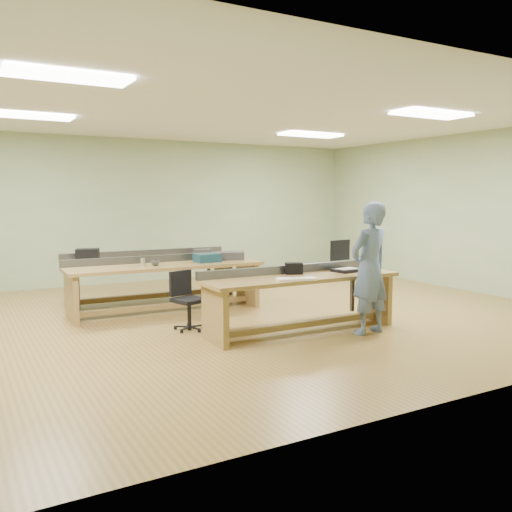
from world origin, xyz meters
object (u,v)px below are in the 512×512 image
workbench_front (300,290)px  workbench_mid (165,276)px  camera_bag (294,268)px  workbench_back (151,269)px  person (369,268)px  mug (155,263)px  drinks_can (143,262)px  task_chair (187,308)px  parts_bin_grey (229,256)px  parts_bin_teal (207,258)px  laptop_base (347,270)px

workbench_front → workbench_mid: same height
workbench_mid → camera_bag: size_ratio=13.44×
workbench_back → person: (1.78, -3.55, 0.31)m
workbench_back → camera_bag: camera_bag is taller
mug → drinks_can: bearing=167.3°
task_chair → mug: (-0.05, 1.13, 0.51)m
person → task_chair: bearing=-42.7°
workbench_mid → mug: (-0.20, -0.12, 0.24)m
workbench_mid → camera_bag: bearing=-57.1°
person → drinks_can: bearing=-57.1°
drinks_can → person: bearing=-48.3°
workbench_mid → workbench_back: 0.95m
workbench_front → workbench_back: size_ratio=0.94×
workbench_back → person: person is taller
parts_bin_grey → mug: size_ratio=3.72×
person → parts_bin_grey: bearing=-84.1°
task_chair → parts_bin_teal: parts_bin_teal is taller
camera_bag → workbench_back: bearing=134.6°
workbench_front → mug: workbench_front is taller
parts_bin_grey → parts_bin_teal: bearing=-163.3°
workbench_front → workbench_back: bearing=109.5°
workbench_mid → parts_bin_grey: (1.16, 0.09, 0.25)m
laptop_base → parts_bin_teal: size_ratio=0.96×
laptop_base → task_chair: 2.28m
person → drinks_can: size_ratio=14.03×
task_chair → mug: 1.24m
laptop_base → parts_bin_teal: (-1.24, 2.00, 0.05)m
camera_bag → mug: 2.22m
workbench_mid → person: size_ratio=1.76×
laptop_base → task_chair: task_chair is taller
parts_bin_teal → person: bearing=-65.3°
laptop_base → camera_bag: bearing=160.6°
workbench_front → camera_bag: camera_bag is taller
parts_bin_teal → parts_bin_grey: parts_bin_teal is taller
task_chair → parts_bin_grey: parts_bin_grey is taller
workbench_back → workbench_mid: bearing=-93.5°
laptop_base → parts_bin_teal: 2.36m
parts_bin_grey → drinks_can: size_ratio=3.75×
workbench_back → parts_bin_teal: parts_bin_teal is taller
workbench_back → parts_bin_grey: parts_bin_grey is taller
workbench_mid → workbench_back: same height
workbench_front → camera_bag: 0.33m
laptop_base → mug: 2.88m
person → camera_bag: (-0.70, 0.72, -0.04)m
parts_bin_grey → mug: (-1.36, -0.21, -0.01)m
workbench_back → parts_bin_teal: size_ratio=7.64×
laptop_base → workbench_mid: bearing=126.8°
parts_bin_grey → mug: parts_bin_grey is taller
task_chair → camera_bag: bearing=-43.6°
mug → drinks_can: 0.19m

